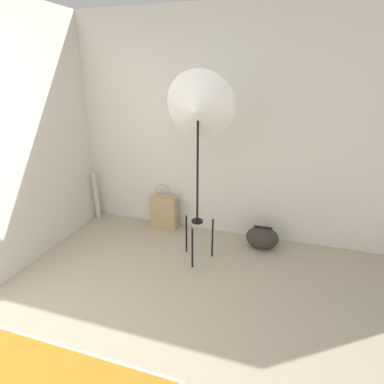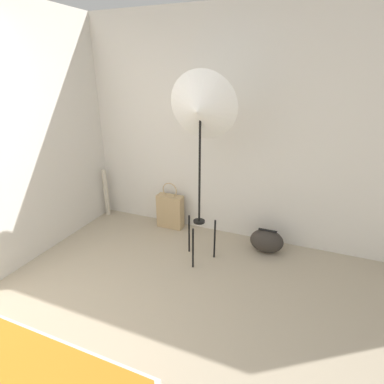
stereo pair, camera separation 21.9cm
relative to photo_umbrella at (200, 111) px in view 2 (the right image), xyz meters
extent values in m
cube|color=silver|center=(-0.45, 0.71, -0.30)|extent=(8.00, 0.05, 2.60)
cube|color=orange|center=(-0.46, -1.92, -1.18)|extent=(1.72, 0.43, 0.04)
cylinder|color=black|center=(0.00, -0.17, -1.37)|extent=(0.02, 0.02, 0.46)
cylinder|color=black|center=(-0.15, 0.09, -1.37)|extent=(0.02, 0.02, 0.46)
cylinder|color=black|center=(0.15, 0.09, -1.37)|extent=(0.02, 0.02, 0.46)
cylinder|color=black|center=(0.00, 0.00, -1.14)|extent=(0.12, 0.12, 0.02)
cylinder|color=black|center=(0.00, 0.00, -0.56)|extent=(0.02, 0.02, 1.15)
cone|color=white|center=(0.00, 0.00, 0.02)|extent=(0.67, 0.33, 0.69)
cube|color=tan|center=(-0.61, 0.55, -1.37)|extent=(0.34, 0.14, 0.45)
torus|color=tan|center=(-0.61, 0.55, -1.07)|extent=(0.20, 0.01, 0.20)
ellipsoid|color=#332D28|center=(0.67, 0.43, -1.46)|extent=(0.38, 0.27, 0.27)
cube|color=black|center=(0.67, 0.43, -1.33)|extent=(0.21, 0.04, 0.01)
cylinder|color=beige|center=(-1.62, 0.55, -1.26)|extent=(0.06, 0.06, 0.68)
camera|label=1|loc=(0.78, -2.71, 0.33)|focal=28.00mm
camera|label=2|loc=(0.99, -2.64, 0.33)|focal=28.00mm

